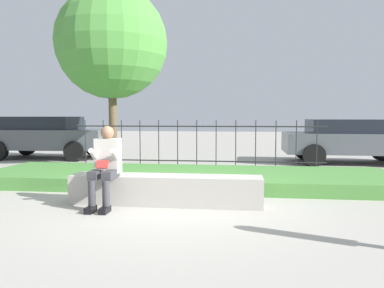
% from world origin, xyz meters
% --- Properties ---
extents(ground_plane, '(60.00, 60.00, 0.00)m').
position_xyz_m(ground_plane, '(0.00, 0.00, 0.00)').
color(ground_plane, '#A8A399').
extents(stone_bench, '(3.09, 0.51, 0.47)m').
position_xyz_m(stone_bench, '(-0.08, 0.00, 0.21)').
color(stone_bench, '#ADA89E').
rests_on(stone_bench, ground_plane).
extents(person_seated_reader, '(0.42, 0.73, 1.27)m').
position_xyz_m(person_seated_reader, '(-0.98, -0.29, 0.70)').
color(person_seated_reader, black).
rests_on(person_seated_reader, ground_plane).
extents(grass_berm, '(8.55, 2.40, 0.26)m').
position_xyz_m(grass_berm, '(0.00, 1.90, 0.13)').
color(grass_berm, '#4C893D').
rests_on(grass_berm, ground_plane).
extents(iron_fence, '(6.55, 0.03, 1.33)m').
position_xyz_m(iron_fence, '(-0.00, 3.75, 0.70)').
color(iron_fence, '#232326').
rests_on(iron_fence, ground_plane).
extents(car_parked_left, '(4.19, 2.03, 1.42)m').
position_xyz_m(car_parked_left, '(-5.42, 6.17, 0.77)').
color(car_parked_left, '#4C5156').
rests_on(car_parked_left, ground_plane).
extents(car_parked_right, '(3.93, 1.96, 1.34)m').
position_xyz_m(car_parked_right, '(4.41, 5.95, 0.73)').
color(car_parked_right, '#4C5156').
rests_on(car_parked_right, ground_plane).
extents(tree_behind_fence, '(3.08, 3.08, 4.99)m').
position_xyz_m(tree_behind_fence, '(-2.43, 4.28, 3.44)').
color(tree_behind_fence, brown).
rests_on(tree_behind_fence, ground_plane).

